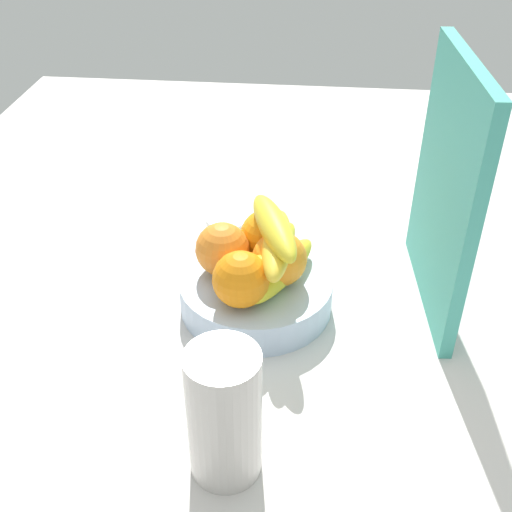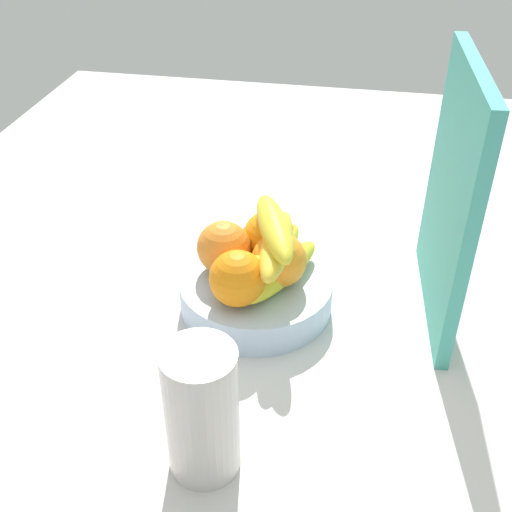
{
  "view_description": "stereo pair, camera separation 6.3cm",
  "coord_description": "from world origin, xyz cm",
  "px_view_note": "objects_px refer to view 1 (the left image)",
  "views": [
    {
      "loc": [
        76.86,
        6.54,
        60.5
      ],
      "look_at": [
        3.53,
        -0.97,
        9.04
      ],
      "focal_mm": 44.88,
      "sensor_mm": 36.0,
      "label": 1
    },
    {
      "loc": [
        75.95,
        12.75,
        60.5
      ],
      "look_at": [
        3.53,
        -0.97,
        9.04
      ],
      "focal_mm": 44.88,
      "sensor_mm": 36.0,
      "label": 2
    }
  ],
  "objects_px": {
    "orange_front_left": "(222,249)",
    "orange_front_right": "(241,279)",
    "thermos_tumbler": "(224,415)",
    "orange_center": "(279,259)",
    "orange_back_left": "(263,236)",
    "banana_bunch": "(276,249)",
    "cutting_board": "(446,190)",
    "fruit_bowl": "(256,292)",
    "jar_lid": "(227,222)"
  },
  "relations": [
    {
      "from": "orange_front_left",
      "to": "orange_front_right",
      "type": "bearing_deg",
      "value": 27.07
    },
    {
      "from": "thermos_tumbler",
      "to": "orange_center",
      "type": "bearing_deg",
      "value": 172.33
    },
    {
      "from": "orange_back_left",
      "to": "thermos_tumbler",
      "type": "height_order",
      "value": "thermos_tumbler"
    },
    {
      "from": "orange_center",
      "to": "banana_bunch",
      "type": "relative_size",
      "value": 0.43
    },
    {
      "from": "banana_bunch",
      "to": "cutting_board",
      "type": "distance_m",
      "value": 0.24
    },
    {
      "from": "orange_front_right",
      "to": "banana_bunch",
      "type": "height_order",
      "value": "banana_bunch"
    },
    {
      "from": "orange_front_left",
      "to": "thermos_tumbler",
      "type": "relative_size",
      "value": 0.47
    },
    {
      "from": "banana_bunch",
      "to": "cutting_board",
      "type": "height_order",
      "value": "cutting_board"
    },
    {
      "from": "fruit_bowl",
      "to": "orange_front_right",
      "type": "height_order",
      "value": "orange_front_right"
    },
    {
      "from": "thermos_tumbler",
      "to": "jar_lid",
      "type": "height_order",
      "value": "thermos_tumbler"
    },
    {
      "from": "orange_center",
      "to": "thermos_tumbler",
      "type": "height_order",
      "value": "thermos_tumbler"
    },
    {
      "from": "orange_back_left",
      "to": "orange_center",
      "type": "bearing_deg",
      "value": 26.53
    },
    {
      "from": "fruit_bowl",
      "to": "cutting_board",
      "type": "relative_size",
      "value": 0.62
    },
    {
      "from": "fruit_bowl",
      "to": "banana_bunch",
      "type": "bearing_deg",
      "value": 92.2
    },
    {
      "from": "orange_center",
      "to": "jar_lid",
      "type": "height_order",
      "value": "orange_center"
    },
    {
      "from": "fruit_bowl",
      "to": "orange_front_left",
      "type": "xyz_separation_m",
      "value": [
        -0.01,
        -0.05,
        0.06
      ]
    },
    {
      "from": "jar_lid",
      "to": "orange_front_left",
      "type": "bearing_deg",
      "value": 6.81
    },
    {
      "from": "orange_front_left",
      "to": "banana_bunch",
      "type": "relative_size",
      "value": 0.43
    },
    {
      "from": "orange_back_left",
      "to": "fruit_bowl",
      "type": "bearing_deg",
      "value": -4.9
    },
    {
      "from": "cutting_board",
      "to": "orange_front_right",
      "type": "bearing_deg",
      "value": -71.74
    },
    {
      "from": "orange_center",
      "to": "cutting_board",
      "type": "relative_size",
      "value": 0.22
    },
    {
      "from": "fruit_bowl",
      "to": "thermos_tumbler",
      "type": "xyz_separation_m",
      "value": [
        0.28,
        -0.0,
        0.06
      ]
    },
    {
      "from": "thermos_tumbler",
      "to": "orange_back_left",
      "type": "bearing_deg",
      "value": 178.43
    },
    {
      "from": "fruit_bowl",
      "to": "orange_front_left",
      "type": "height_order",
      "value": "orange_front_left"
    },
    {
      "from": "orange_front_right",
      "to": "cutting_board",
      "type": "bearing_deg",
      "value": 112.05
    },
    {
      "from": "cutting_board",
      "to": "jar_lid",
      "type": "relative_size",
      "value": 4.95
    },
    {
      "from": "thermos_tumbler",
      "to": "banana_bunch",
      "type": "bearing_deg",
      "value": 173.38
    },
    {
      "from": "orange_front_left",
      "to": "cutting_board",
      "type": "distance_m",
      "value": 0.32
    },
    {
      "from": "orange_back_left",
      "to": "jar_lid",
      "type": "bearing_deg",
      "value": -153.96
    },
    {
      "from": "orange_front_right",
      "to": "cutting_board",
      "type": "height_order",
      "value": "cutting_board"
    },
    {
      "from": "thermos_tumbler",
      "to": "jar_lid",
      "type": "xyz_separation_m",
      "value": [
        -0.5,
        -0.07,
        -0.07
      ]
    },
    {
      "from": "orange_front_left",
      "to": "banana_bunch",
      "type": "bearing_deg",
      "value": 81.02
    },
    {
      "from": "cutting_board",
      "to": "banana_bunch",
      "type": "bearing_deg",
      "value": -80.59
    },
    {
      "from": "fruit_bowl",
      "to": "orange_back_left",
      "type": "xyz_separation_m",
      "value": [
        -0.05,
        0.0,
        0.06
      ]
    },
    {
      "from": "orange_front_left",
      "to": "banana_bunch",
      "type": "distance_m",
      "value": 0.08
    },
    {
      "from": "orange_front_left",
      "to": "orange_center",
      "type": "relative_size",
      "value": 1.0
    },
    {
      "from": "fruit_bowl",
      "to": "orange_front_left",
      "type": "distance_m",
      "value": 0.08
    },
    {
      "from": "orange_back_left",
      "to": "cutting_board",
      "type": "bearing_deg",
      "value": 89.86
    },
    {
      "from": "banana_bunch",
      "to": "thermos_tumbler",
      "type": "xyz_separation_m",
      "value": [
        0.28,
        -0.03,
        -0.02
      ]
    },
    {
      "from": "banana_bunch",
      "to": "jar_lid",
      "type": "height_order",
      "value": "banana_bunch"
    },
    {
      "from": "orange_front_right",
      "to": "jar_lid",
      "type": "xyz_separation_m",
      "value": [
        -0.27,
        -0.06,
        -0.08
      ]
    },
    {
      "from": "orange_front_left",
      "to": "cutting_board",
      "type": "xyz_separation_m",
      "value": [
        -0.04,
        0.3,
        0.09
      ]
    },
    {
      "from": "orange_front_right",
      "to": "orange_back_left",
      "type": "height_order",
      "value": "same"
    },
    {
      "from": "fruit_bowl",
      "to": "orange_front_right",
      "type": "xyz_separation_m",
      "value": [
        0.05,
        -0.01,
        0.06
      ]
    },
    {
      "from": "banana_bunch",
      "to": "orange_front_left",
      "type": "bearing_deg",
      "value": -98.98
    },
    {
      "from": "cutting_board",
      "to": "thermos_tumbler",
      "type": "relative_size",
      "value": 2.16
    },
    {
      "from": "orange_back_left",
      "to": "orange_front_right",
      "type": "bearing_deg",
      "value": -10.06
    },
    {
      "from": "orange_back_left",
      "to": "cutting_board",
      "type": "relative_size",
      "value": 0.22
    },
    {
      "from": "orange_front_right",
      "to": "jar_lid",
      "type": "bearing_deg",
      "value": -167.68
    },
    {
      "from": "fruit_bowl",
      "to": "banana_bunch",
      "type": "height_order",
      "value": "banana_bunch"
    }
  ]
}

